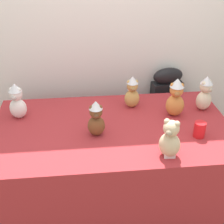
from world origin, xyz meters
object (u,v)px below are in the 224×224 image
teddy_bear_snow (17,101)px  teddy_bear_cream (205,94)px  teddy_bear_ginger (176,98)px  display_table (112,168)px  instrument_case (164,114)px  teddy_bear_sand (170,140)px  teddy_bear_honey (132,92)px  teddy_bear_chestnut (96,119)px  party_cup_red (200,129)px

teddy_bear_snow → teddy_bear_cream: 1.43m
teddy_bear_ginger → display_table: bearing=-157.1°
instrument_case → teddy_bear_snow: 1.40m
teddy_bear_cream → teddy_bear_sand: 0.70m
teddy_bear_cream → teddy_bear_ginger: bearing=166.2°
display_table → instrument_case: instrument_case is taller
teddy_bear_honey → teddy_bear_cream: bearing=-11.3°
teddy_bear_ginger → teddy_bear_sand: bearing=-99.8°
instrument_case → teddy_bear_ginger: (-0.08, -0.51, 0.45)m
display_table → instrument_case: bearing=47.5°
instrument_case → teddy_bear_snow: teddy_bear_snow is taller
teddy_bear_sand → teddy_bear_chestnut: bearing=178.8°
teddy_bear_snow → teddy_bear_ginger: 1.18m
teddy_bear_chestnut → teddy_bear_cream: size_ratio=0.93×
teddy_bear_snow → teddy_bear_cream: teddy_bear_cream is taller
teddy_bear_snow → teddy_bear_sand: size_ratio=1.08×
party_cup_red → teddy_bear_snow: bearing=163.0°
teddy_bear_cream → teddy_bear_sand: (-0.43, -0.56, -0.02)m
instrument_case → teddy_bear_honey: size_ratio=3.65×
teddy_bear_chestnut → teddy_bear_cream: (0.86, 0.28, 0.01)m
teddy_bear_snow → teddy_bear_cream: bearing=11.5°
teddy_bear_cream → teddy_bear_sand: bearing=-156.0°
teddy_bear_cream → display_table: bearing=165.1°
display_table → instrument_case: (0.57, 0.63, 0.10)m
teddy_bear_chestnut → teddy_bear_ginger: size_ratio=0.86×
party_cup_red → teddy_bear_sand: bearing=-144.4°
display_table → teddy_bear_sand: 0.71m
instrument_case → teddy_bear_chestnut: (-0.69, -0.72, 0.43)m
teddy_bear_sand → teddy_bear_ginger: bearing=102.0°
teddy_bear_ginger → party_cup_red: size_ratio=2.78×
display_table → instrument_case: size_ratio=1.80×
instrument_case → teddy_bear_sand: size_ratio=3.70×
instrument_case → teddy_bear_cream: (0.17, -0.45, 0.43)m
teddy_bear_chestnut → teddy_bear_honey: size_ratio=1.00×
teddy_bear_snow → party_cup_red: bearing=-4.7°
teddy_bear_snow → teddy_bear_ginger: (1.18, -0.09, 0.01)m
teddy_bear_chestnut → teddy_bear_ginger: teddy_bear_ginger is taller
teddy_bear_ginger → teddy_bear_sand: 0.52m
instrument_case → party_cup_red: 0.89m
display_table → party_cup_red: 0.76m
teddy_bear_chestnut → teddy_bear_ginger: bearing=20.0°
teddy_bear_chestnut → party_cup_red: 0.71m
display_table → party_cup_red: size_ratio=15.81×
display_table → teddy_bear_snow: bearing=163.8°
instrument_case → display_table: bearing=-140.7°
instrument_case → teddy_bear_sand: 1.12m
teddy_bear_honey → teddy_bear_sand: 0.67m
teddy_bear_ginger → teddy_bear_chestnut: bearing=-151.1°
teddy_bear_honey → teddy_bear_ginger: teddy_bear_ginger is taller
teddy_bear_cream → instrument_case: bearing=82.5°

